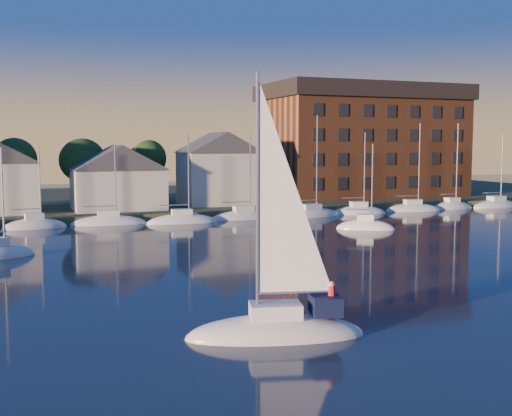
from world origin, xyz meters
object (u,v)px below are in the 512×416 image
drifting_sailboat_right (365,229)px  hero_sailboat (278,325)px  condo_block (363,140)px  clubhouse_centre (118,176)px  clubhouse_east (219,168)px

drifting_sailboat_right → hero_sailboat: bearing=-93.4°
condo_block → drifting_sailboat_right: (-17.12, -29.55, -9.69)m
clubhouse_centre → drifting_sailboat_right: 31.87m
clubhouse_centre → drifting_sailboat_right: size_ratio=1.12×
clubhouse_east → condo_block: size_ratio=0.34×
hero_sailboat → drifting_sailboat_right: size_ratio=1.32×
clubhouse_east → drifting_sailboat_right: bearing=-69.4°
clubhouse_east → condo_block: condo_block is taller
condo_block → clubhouse_east: bearing=-167.1°
clubhouse_centre → clubhouse_east: (14.00, 2.00, 0.87)m
condo_block → hero_sailboat: (-41.28, -61.67, -9.22)m
condo_block → hero_sailboat: size_ratio=2.28×
clubhouse_east → condo_block: (26.00, 5.95, 3.79)m
condo_block → drifting_sailboat_right: condo_block is taller
clubhouse_east → clubhouse_centre: bearing=-171.9°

